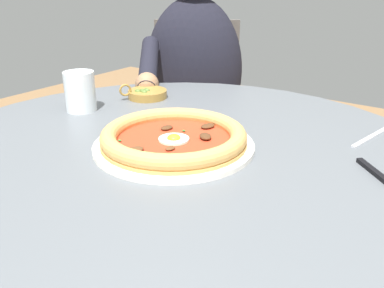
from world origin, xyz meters
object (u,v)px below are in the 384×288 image
Objects in this scene: pizza_on_plate at (174,139)px; diner_person at (193,127)px; steak_knife at (382,178)px; olive_pan at (147,94)px; fork_utensil at (372,136)px; water_glass at (80,94)px; cafe_chair_diner at (196,110)px; dining_table at (175,205)px.

pizza_on_plate is 0.28× the size of diner_person.
pizza_on_plate reaches higher than steak_knife.
diner_person reaches higher than olive_pan.
steak_knife is 0.95m from diner_person.
pizza_on_plate reaches higher than fork_utensil.
pizza_on_plate is at bearing -40.26° from olive_pan.
fork_utensil is at bearing 108.06° from steak_knife.
water_glass is at bearing -176.95° from steak_knife.
olive_pan is at bearing -69.81° from cafe_chair_diner.
dining_table is 0.88m from cafe_chair_diner.
fork_utensil is 0.14× the size of diner_person.
pizza_on_plate is 0.38m from steak_knife.
fork_utensil reaches higher than dining_table.
diner_person is at bearing 122.29° from pizza_on_plate.
water_glass is at bearing 169.71° from dining_table.
cafe_chair_diner is (-0.47, 0.74, -0.08)m from dining_table.
olive_pan reaches higher than dining_table.
water_glass is at bearing -107.72° from olive_pan.
pizza_on_plate is 0.42m from fork_utensil.
steak_knife is 0.18× the size of cafe_chair_diner.
dining_table is 1.24× the size of cafe_chair_diner.
diner_person is 1.31× the size of cafe_chair_diner.
water_glass is 0.11× the size of cafe_chair_diner.
water_glass is 0.19m from olive_pan.
cafe_chair_diner reaches higher than water_glass.
dining_table is at bearing -57.64° from diner_person.
olive_pan is at bearing 72.28° from water_glass.
diner_person reaches higher than pizza_on_plate.
fork_utensil is at bearing -30.11° from cafe_chair_diner.
cafe_chair_diner reaches higher than fork_utensil.
olive_pan is 0.59m from fork_utensil.
steak_knife is (0.71, 0.04, -0.04)m from water_glass.
water_glass is at bearing -79.53° from cafe_chair_diner.
diner_person is at bearing 145.45° from steak_knife.
dining_table is at bearing -164.68° from steak_knife.
olive_pan reaches higher than steak_knife.
cafe_chair_diner is at bearing 122.23° from dining_table.
water_glass reaches higher than pizza_on_plate.
diner_person is (-0.05, 0.56, -0.27)m from water_glass.
dining_table is 6.86× the size of steak_knife.
steak_knife is at bearing -71.94° from fork_utensil.
water_glass is 0.60× the size of fork_utensil.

